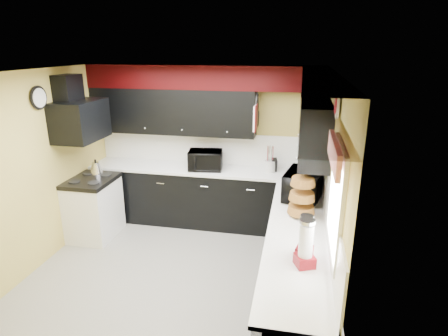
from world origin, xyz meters
name	(u,v)px	position (x,y,z in m)	size (l,w,h in m)	color
ground	(174,274)	(0.00, 0.00, 0.00)	(3.60, 3.60, 0.00)	gray
wall_back	(207,144)	(0.00, 1.80, 1.25)	(3.60, 0.06, 2.50)	#E0C666
wall_right	(329,194)	(1.80, 0.00, 1.25)	(0.06, 3.60, 2.50)	#E0C666
wall_left	(34,172)	(-1.80, 0.00, 1.25)	(0.06, 3.60, 2.50)	#E0C666
ceiling	(165,72)	(0.00, 0.00, 2.50)	(3.60, 3.60, 0.06)	white
cab_back	(203,197)	(0.00, 1.50, 0.45)	(3.60, 0.60, 0.90)	black
cab_right	(295,270)	(1.50, -0.30, 0.45)	(0.60, 3.00, 0.90)	black
counter_back	(203,169)	(0.00, 1.50, 0.92)	(3.62, 0.64, 0.04)	white
counter_right	(298,231)	(1.50, -0.30, 0.92)	(0.64, 3.02, 0.04)	white
splash_back	(207,148)	(0.00, 1.79, 1.19)	(3.60, 0.02, 0.50)	white
splash_right	(327,199)	(1.79, 0.00, 1.19)	(0.02, 3.60, 0.50)	white
upper_back	(173,111)	(-0.50, 1.62, 1.80)	(2.60, 0.35, 0.70)	black
upper_right	(314,126)	(1.62, 0.90, 1.80)	(0.35, 1.80, 0.70)	black
soffit_back	(203,77)	(0.00, 1.62, 2.33)	(3.60, 0.36, 0.35)	black
soffit_right	(320,95)	(1.62, -0.18, 2.33)	(0.36, 3.24, 0.35)	black
stove	(94,209)	(-1.50, 0.75, 0.43)	(0.60, 0.75, 0.86)	white
cooktop	(91,181)	(-1.50, 0.75, 0.89)	(0.62, 0.77, 0.06)	black
hood	(80,120)	(-1.55, 0.75, 1.78)	(0.50, 0.78, 0.55)	black
hood_duct	(68,90)	(-1.68, 0.75, 2.20)	(0.24, 0.40, 0.40)	black
window	(337,200)	(1.79, -0.90, 1.55)	(0.03, 0.86, 0.96)	white
valance	(334,153)	(1.73, -0.90, 1.95)	(0.04, 0.88, 0.20)	red
pan_top	(257,101)	(0.82, 1.55, 2.00)	(0.03, 0.22, 0.40)	black
pan_mid	(255,120)	(0.82, 1.42, 1.75)	(0.03, 0.28, 0.46)	black
pan_low	(258,119)	(0.82, 1.68, 1.72)	(0.03, 0.24, 0.42)	black
cut_board	(255,118)	(0.83, 1.30, 1.80)	(0.03, 0.26, 0.35)	white
baskets	(302,196)	(1.52, 0.05, 1.18)	(0.27, 0.27, 0.50)	brown
clock	(39,98)	(-1.77, 0.25, 2.15)	(0.03, 0.30, 0.30)	black
deco_plate	(337,106)	(1.77, -0.35, 2.25)	(0.03, 0.24, 0.24)	white
toaster_oven	(205,160)	(0.05, 1.45, 1.09)	(0.51, 0.42, 0.30)	black
microwave	(303,185)	(1.54, 0.59, 1.11)	(0.62, 0.42, 0.34)	black
utensil_crock	(270,166)	(1.04, 1.53, 1.03)	(0.17, 0.17, 0.18)	silver
knife_block	(274,165)	(1.10, 1.57, 1.04)	(0.09, 0.12, 0.19)	black
kettle	(96,168)	(-1.55, 1.00, 1.00)	(0.19, 0.19, 0.17)	#A3A3A7
dispenser_a	(305,238)	(1.56, -0.83, 1.13)	(0.14, 0.14, 0.38)	#69060F
dispenser_b	(306,244)	(1.56, -0.98, 1.15)	(0.16, 0.16, 0.42)	#620006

